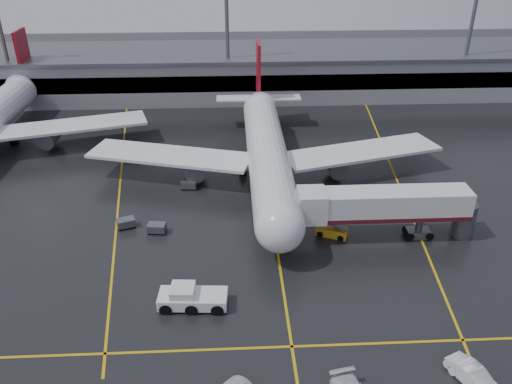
{
  "coord_description": "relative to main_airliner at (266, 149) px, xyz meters",
  "views": [
    {
      "loc": [
        -4.61,
        -53.4,
        31.9
      ],
      "look_at": [
        -2.0,
        -2.0,
        4.0
      ],
      "focal_mm": 35.98,
      "sensor_mm": 36.0,
      "label": 1
    }
  ],
  "objects": [
    {
      "name": "belt_loader",
      "position": [
        6.39,
        -15.01,
        -3.66
      ],
      "size": [
        3.79,
        2.75,
        2.21
      ],
      "color": "gold",
      "rests_on": "ground"
    },
    {
      "name": "apron_line_stop",
      "position": [
        0.0,
        -31.7,
        -4.2
      ],
      "size": [
        60.0,
        0.25,
        0.02
      ],
      "primitive_type": "cube",
      "color": "gold",
      "rests_on": "ground"
    },
    {
      "name": "jet_bridge",
      "position": [
        11.87,
        -15.7,
        -0.28
      ],
      "size": [
        19.9,
        3.4,
        6.05
      ],
      "color": "silver",
      "rests_on": "ground"
    },
    {
      "name": "main_airliner",
      "position": [
        0.0,
        0.0,
        0.0
      ],
      "size": [
        48.8,
        45.6,
        14.1
      ],
      "color": "silver",
      "rests_on": "ground"
    },
    {
      "name": "baggage_cart_c",
      "position": [
        -10.43,
        -2.9,
        -3.58
      ],
      "size": [
        2.12,
        1.49,
        1.12
      ],
      "color": "#595B60",
      "rests_on": "ground"
    },
    {
      "name": "apron_line_left",
      "position": [
        -20.0,
        0.3,
        -4.2
      ],
      "size": [
        9.99,
        69.35,
        0.02
      ],
      "primitive_type": "cube",
      "rotation": [
        0.0,
        0.0,
        0.14
      ],
      "color": "gold",
      "rests_on": "ground"
    },
    {
      "name": "pushback_tractor",
      "position": [
        -8.73,
        -26.11,
        -3.31
      ],
      "size": [
        6.44,
        3.08,
        2.25
      ],
      "color": "silver",
      "rests_on": "ground"
    },
    {
      "name": "apron_line_right",
      "position": [
        18.0,
        0.3,
        -4.2
      ],
      "size": [
        7.57,
        69.64,
        0.02
      ],
      "primitive_type": "cube",
      "rotation": [
        0.0,
        0.0,
        -0.1
      ],
      "color": "gold",
      "rests_on": "ground"
    },
    {
      "name": "terminal",
      "position": [
        0.0,
        38.23,
        0.11
      ],
      "size": [
        122.0,
        19.0,
        8.6
      ],
      "color": "gray",
      "rests_on": "ground"
    },
    {
      "name": "light_mast_right",
      "position": [
        40.0,
        32.3,
        10.27
      ],
      "size": [
        3.0,
        1.2,
        25.45
      ],
      "color": "#595B60",
      "rests_on": "ground"
    },
    {
      "name": "baggage_cart_b",
      "position": [
        -17.06,
        -12.13,
        -3.58
      ],
      "size": [
        2.33,
        1.92,
        1.12
      ],
      "color": "#595B60",
      "rests_on": "ground"
    },
    {
      "name": "light_mast_mid",
      "position": [
        -5.0,
        32.3,
        10.27
      ],
      "size": [
        3.0,
        1.2,
        25.45
      ],
      "color": "#595B60",
      "rests_on": "ground"
    },
    {
      "name": "light_mast_left",
      "position": [
        -45.0,
        32.3,
        10.27
      ],
      "size": [
        3.0,
        1.2,
        25.45
      ],
      "color": "#595B60",
      "rests_on": "ground"
    },
    {
      "name": "ground",
      "position": [
        0.0,
        -9.7,
        -4.21
      ],
      "size": [
        220.0,
        220.0,
        0.0
      ],
      "primitive_type": "plane",
      "color": "black",
      "rests_on": "ground"
    },
    {
      "name": "service_van_c",
      "position": [
        13.47,
        -36.3,
        -3.44
      ],
      "size": [
        3.45,
        4.94,
        1.55
      ],
      "primitive_type": "imported",
      "rotation": [
        0.0,
        0.0,
        0.43
      ],
      "color": "white",
      "rests_on": "ground"
    },
    {
      "name": "baggage_cart_a",
      "position": [
        -13.38,
        -13.41,
        -3.58
      ],
      "size": [
        2.15,
        1.55,
        1.12
      ],
      "color": "#595B60",
      "rests_on": "ground"
    },
    {
      "name": "apron_line_centre",
      "position": [
        0.0,
        -9.7,
        -4.2
      ],
      "size": [
        0.25,
        90.0,
        0.02
      ],
      "primitive_type": "cube",
      "color": "gold",
      "rests_on": "ground"
    }
  ]
}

